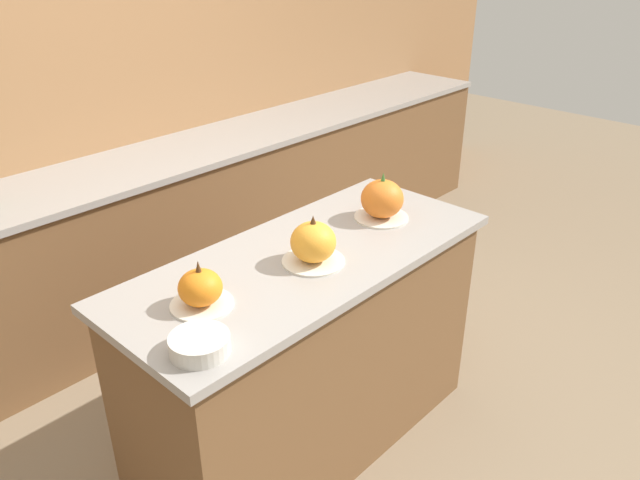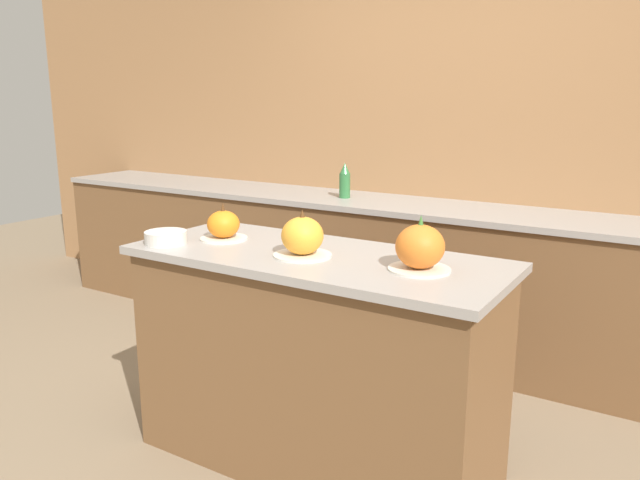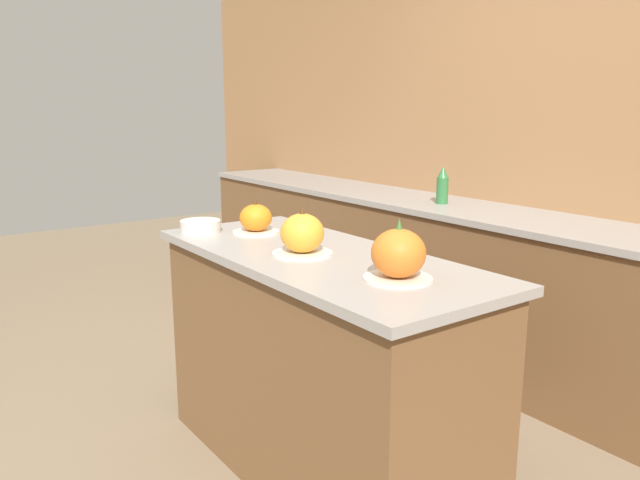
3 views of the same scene
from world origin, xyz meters
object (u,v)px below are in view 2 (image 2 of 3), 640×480
Objects in this scene: bottle_tall at (345,181)px; mixing_bowl at (166,237)px; pumpkin_cake_left at (223,226)px; pumpkin_cake_right at (420,248)px; pumpkin_cake_center at (302,237)px.

bottle_tall reaches higher than mixing_bowl.
pumpkin_cake_left is 0.91× the size of pumpkin_cake_right.
pumpkin_cake_center reaches higher than mixing_bowl.
pumpkin_cake_right is at bearing 9.83° from mixing_bowl.
pumpkin_cake_left is at bearing 51.66° from mixing_bowl.
pumpkin_cake_center is 0.63m from mixing_bowl.
pumpkin_cake_left is at bearing 179.53° from pumpkin_cake_right.
mixing_bowl is at bearing -167.80° from pumpkin_cake_center.
mixing_bowl is at bearing -170.17° from pumpkin_cake_right.
mixing_bowl is at bearing -128.34° from pumpkin_cake_left.
pumpkin_cake_left is at bearing 172.17° from pumpkin_cake_center.
bottle_tall is at bearing 90.33° from mixing_bowl.
bottle_tall reaches higher than pumpkin_cake_left.
pumpkin_cake_right reaches higher than pumpkin_cake_center.
pumpkin_cake_left is 1.17× the size of mixing_bowl.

